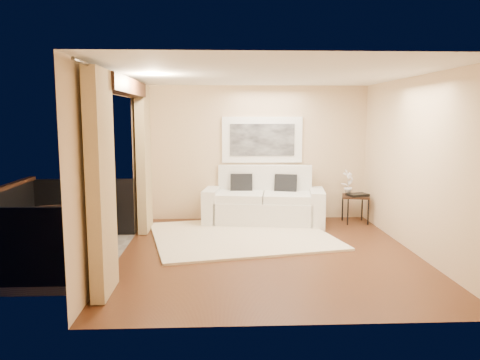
{
  "coord_description": "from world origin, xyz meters",
  "views": [
    {
      "loc": [
        -0.75,
        -6.95,
        2.1
      ],
      "look_at": [
        -0.41,
        0.67,
        1.05
      ],
      "focal_mm": 35.0,
      "sensor_mm": 36.0,
      "label": 1
    }
  ],
  "objects": [
    {
      "name": "balcony",
      "position": [
        -3.31,
        0.0,
        0.18
      ],
      "size": [
        1.81,
        2.6,
        1.17
      ],
      "color": "#605B56",
      "rests_on": "ground"
    },
    {
      "name": "bistro_table",
      "position": [
        -2.71,
        -0.14,
        0.65
      ],
      "size": [
        0.78,
        0.78,
        0.73
      ],
      "rotation": [
        0.0,
        0.0,
        0.3
      ],
      "color": "black",
      "rests_on": "balcony"
    },
    {
      "name": "balcony_chair_far",
      "position": [
        -2.88,
        0.47,
        0.5
      ],
      "size": [
        0.4,
        0.4,
        0.87
      ],
      "rotation": [
        0.0,
        0.0,
        3.2
      ],
      "color": "black",
      "rests_on": "balcony"
    },
    {
      "name": "candle",
      "position": [
        -2.67,
        -0.01,
        0.77
      ],
      "size": [
        0.06,
        0.06,
        0.07
      ],
      "primitive_type": "cylinder",
      "color": "red",
      "rests_on": "bistro_table"
    },
    {
      "name": "curtains",
      "position": [
        -2.11,
        0.0,
        1.34
      ],
      "size": [
        0.16,
        4.8,
        2.64
      ],
      "color": "tan",
      "rests_on": "ground"
    },
    {
      "name": "orchid",
      "position": [
        1.8,
        2.11,
        0.79
      ],
      "size": [
        0.32,
        0.3,
        0.5
      ],
      "primitive_type": "imported",
      "rotation": [
        0.0,
        0.0,
        0.61
      ],
      "color": "white",
      "rests_on": "side_table"
    },
    {
      "name": "room_shell",
      "position": [
        -2.13,
        0.0,
        2.52
      ],
      "size": [
        5.0,
        6.4,
        5.0
      ],
      "color": "white",
      "rests_on": "ground"
    },
    {
      "name": "tray",
      "position": [
        1.95,
        1.94,
        0.57
      ],
      "size": [
        0.44,
        0.38,
        0.05
      ],
      "primitive_type": "cube",
      "rotation": [
        0.0,
        0.0,
        0.29
      ],
      "color": "black",
      "rests_on": "side_table"
    },
    {
      "name": "artwork",
      "position": [
        0.12,
        2.46,
        1.62
      ],
      "size": [
        1.62,
        0.07,
        0.92
      ],
      "color": "white",
      "rests_on": "room_shell"
    },
    {
      "name": "vase",
      "position": [
        -2.7,
        -0.34,
        0.82
      ],
      "size": [
        0.04,
        0.04,
        0.18
      ],
      "primitive_type": "cylinder",
      "color": "silver",
      "rests_on": "bistro_table"
    },
    {
      "name": "glass_b",
      "position": [
        -2.55,
        -0.09,
        0.79
      ],
      "size": [
        0.06,
        0.06,
        0.12
      ],
      "primitive_type": "cylinder",
      "color": "silver",
      "rests_on": "bistro_table"
    },
    {
      "name": "sofa",
      "position": [
        0.13,
        2.1,
        0.39
      ],
      "size": [
        2.43,
        1.31,
        1.11
      ],
      "rotation": [
        0.0,
        0.0,
        -0.14
      ],
      "color": "white",
      "rests_on": "floor"
    },
    {
      "name": "balcony_chair_near",
      "position": [
        -2.89,
        -0.85,
        0.53
      ],
      "size": [
        0.49,
        0.49,
        0.92
      ],
      "rotation": [
        0.0,
        0.0,
        0.27
      ],
      "color": "black",
      "rests_on": "balcony"
    },
    {
      "name": "glass_a",
      "position": [
        -2.53,
        -0.21,
        0.79
      ],
      "size": [
        0.06,
        0.06,
        0.12
      ],
      "primitive_type": "cylinder",
      "color": "silver",
      "rests_on": "bistro_table"
    },
    {
      "name": "side_table",
      "position": [
        1.93,
        2.0,
        0.49
      ],
      "size": [
        0.6,
        0.6,
        0.54
      ],
      "rotation": [
        0.0,
        0.0,
        -0.22
      ],
      "color": "black",
      "rests_on": "floor"
    },
    {
      "name": "ice_bucket",
      "position": [
        -2.81,
        -0.02,
        0.83
      ],
      "size": [
        0.18,
        0.18,
        0.2
      ],
      "primitive_type": "cylinder",
      "color": "silver",
      "rests_on": "bistro_table"
    },
    {
      "name": "floor",
      "position": [
        0.0,
        0.0,
        0.0
      ],
      "size": [
        5.0,
        5.0,
        0.0
      ],
      "primitive_type": "plane",
      "color": "#542D18",
      "rests_on": "ground"
    },
    {
      "name": "rug",
      "position": [
        -0.36,
        1.02,
        0.02
      ],
      "size": [
        3.47,
        3.17,
        0.04
      ],
      "primitive_type": "cube",
      "rotation": [
        0.0,
        0.0,
        0.21
      ],
      "color": "#F4E5C4",
      "rests_on": "floor"
    }
  ]
}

